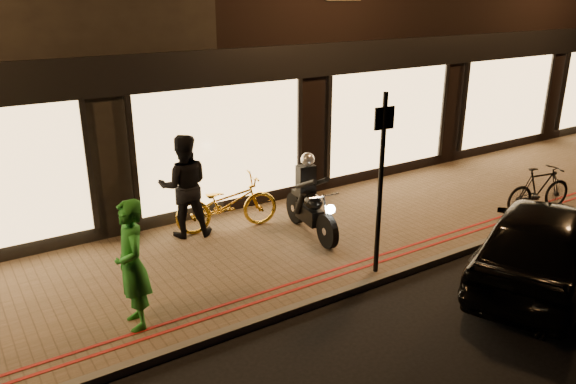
{
  "coord_description": "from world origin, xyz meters",
  "views": [
    {
      "loc": [
        -4.85,
        -6.02,
        4.54
      ],
      "look_at": [
        0.36,
        2.04,
        1.1
      ],
      "focal_mm": 35.0,
      "sensor_mm": 36.0,
      "label": 1
    }
  ],
  "objects_px": {
    "sign_post": "(381,176)",
    "person_green": "(132,265)",
    "bicycle_gold": "(227,203)",
    "motorcycle": "(310,204)",
    "parked_car": "(542,241)"
  },
  "relations": [
    {
      "from": "sign_post",
      "to": "bicycle_gold",
      "type": "height_order",
      "value": "sign_post"
    },
    {
      "from": "bicycle_gold",
      "to": "parked_car",
      "type": "bearing_deg",
      "value": -131.26
    },
    {
      "from": "motorcycle",
      "to": "person_green",
      "type": "bearing_deg",
      "value": -154.27
    },
    {
      "from": "motorcycle",
      "to": "parked_car",
      "type": "height_order",
      "value": "motorcycle"
    },
    {
      "from": "motorcycle",
      "to": "bicycle_gold",
      "type": "xyz_separation_m",
      "value": [
        -1.23,
        1.06,
        -0.08
      ]
    },
    {
      "from": "motorcycle",
      "to": "parked_car",
      "type": "xyz_separation_m",
      "value": [
        2.22,
        -3.41,
        -0.02
      ]
    },
    {
      "from": "bicycle_gold",
      "to": "person_green",
      "type": "relative_size",
      "value": 1.09
    },
    {
      "from": "person_green",
      "to": "parked_car",
      "type": "bearing_deg",
      "value": 74.84
    },
    {
      "from": "motorcycle",
      "to": "person_green",
      "type": "relative_size",
      "value": 1.04
    },
    {
      "from": "bicycle_gold",
      "to": "person_green",
      "type": "height_order",
      "value": "person_green"
    },
    {
      "from": "motorcycle",
      "to": "person_green",
      "type": "distance_m",
      "value": 4.06
    },
    {
      "from": "motorcycle",
      "to": "person_green",
      "type": "xyz_separation_m",
      "value": [
        -3.84,
        -1.28,
        0.32
      ]
    },
    {
      "from": "sign_post",
      "to": "person_green",
      "type": "distance_m",
      "value": 4.0
    },
    {
      "from": "sign_post",
      "to": "parked_car",
      "type": "relative_size",
      "value": 0.71
    },
    {
      "from": "person_green",
      "to": "sign_post",
      "type": "bearing_deg",
      "value": 85.53
    }
  ]
}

